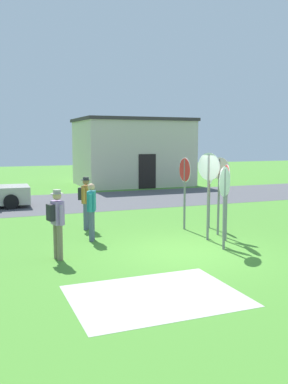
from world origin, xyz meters
TOP-DOWN VIEW (x-y plane):
  - ground_plane at (0.00, 0.00)m, footprint 80.00×80.00m
  - street_asphalt at (0.00, 10.15)m, footprint 60.00×6.40m
  - concrete_path at (-2.01, -2.57)m, footprint 3.20×2.40m
  - building_background at (4.56, 16.62)m, footprint 7.17×5.27m
  - stop_sign_far_back at (1.64, 0.74)m, footprint 0.32×0.82m
  - stop_sign_nearest at (1.87, 1.51)m, footprint 0.38×0.58m
  - stop_sign_leaning_left at (1.20, 1.01)m, footprint 0.30×0.75m
  - stop_sign_rear_left at (2.15, 2.57)m, footprint 0.18×0.72m
  - stop_sign_rear_right at (1.25, 2.63)m, footprint 0.07×0.82m
  - stop_sign_center_cluster at (1.04, -0.08)m, footprint 0.65×0.50m
  - person_on_left at (-1.78, 3.81)m, footprint 0.46×0.51m
  - person_holding_notes at (-3.29, 0.58)m, footprint 0.42×0.56m
  - person_near_signs at (-2.00, 2.21)m, footprint 0.34×0.53m

SIDE VIEW (x-z plane):
  - ground_plane at x=0.00m, z-range 0.00..0.00m
  - concrete_path at x=-2.01m, z-range 0.00..0.01m
  - street_asphalt at x=0.00m, z-range 0.00..0.01m
  - person_near_signs at x=-2.00m, z-range 0.11..1.80m
  - person_on_left at x=-1.78m, z-range 0.14..1.88m
  - person_holding_notes at x=-3.29m, z-range 0.14..1.88m
  - stop_sign_rear_left at x=2.15m, z-range 0.40..2.60m
  - stop_sign_center_cluster at x=1.04m, z-range 0.42..2.66m
  - stop_sign_far_back at x=1.64m, z-range 0.43..2.68m
  - stop_sign_nearest at x=1.87m, z-range 0.41..2.83m
  - stop_sign_rear_right at x=1.25m, z-range 0.45..2.83m
  - stop_sign_leaning_left at x=1.20m, z-range 0.49..3.06m
  - building_background at x=4.56m, z-range 0.01..4.34m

